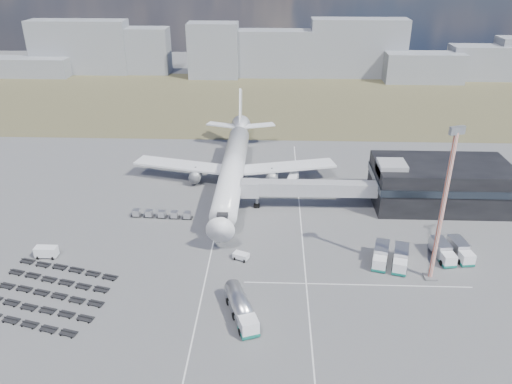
{
  "coord_description": "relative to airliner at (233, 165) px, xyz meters",
  "views": [
    {
      "loc": [
        9.83,
        -80.31,
        53.22
      ],
      "look_at": [
        6.04,
        20.36,
        4.0
      ],
      "focal_mm": 35.0,
      "sensor_mm": 36.0,
      "label": 1
    }
  ],
  "objects": [
    {
      "name": "catering_truck",
      "position": [
        14.75,
        0.16,
        -3.99
      ],
      "size": [
        3.24,
        5.87,
        2.55
      ],
      "rotation": [
        0.0,
        0.0,
        -0.18
      ],
      "color": "white",
      "rests_on": "ground"
    },
    {
      "name": "service_trucks_far",
      "position": [
        44.02,
        -31.14,
        -3.71
      ],
      "size": [
        7.0,
        8.02,
        2.91
      ],
      "rotation": [
        0.0,
        0.0,
        0.14
      ],
      "color": "white",
      "rests_on": "ground"
    },
    {
      "name": "fuel_tanker",
      "position": [
        5.09,
        -49.67,
        -3.48
      ],
      "size": [
        6.41,
        11.5,
        3.62
      ],
      "rotation": [
        0.0,
        0.0,
        0.34
      ],
      "color": "white",
      "rests_on": "ground"
    },
    {
      "name": "skyline",
      "position": [
        9.83,
        119.04,
        4.55
      ],
      "size": [
        324.59,
        25.74,
        25.49
      ],
      "color": "gray",
      "rests_on": "ground"
    },
    {
      "name": "floodlight_mast",
      "position": [
        38.35,
        -37.73,
        8.99
      ],
      "size": [
        2.7,
        2.2,
        28.49
      ],
      "rotation": [
        0.0,
        0.0,
        0.36
      ],
      "color": "#BD3B1E",
      "rests_on": "ground"
    },
    {
      "name": "airliner",
      "position": [
        0.0,
        0.0,
        0.0
      ],
      "size": [
        51.59,
        64.53,
        17.62
      ],
      "color": "white",
      "rests_on": "ground"
    },
    {
      "name": "terminal",
      "position": [
        47.77,
        -8.41,
        -0.04
      ],
      "size": [
        30.4,
        16.4,
        11.0
      ],
      "color": "black",
      "rests_on": "ground"
    },
    {
      "name": "pushback_tug",
      "position": [
        4.0,
        -33.17,
        -4.61
      ],
      "size": [
        3.33,
        2.66,
        1.35
      ],
      "primitive_type": "cube",
      "rotation": [
        0.0,
        0.0,
        -0.41
      ],
      "color": "white",
      "rests_on": "ground"
    },
    {
      "name": "grass_strip",
      "position": [
        0.0,
        77.62,
        -5.29
      ],
      "size": [
        420.0,
        90.0,
        0.01
      ],
      "primitive_type": "cube",
      "color": "brown",
      "rests_on": "ground"
    },
    {
      "name": "service_trucks_near",
      "position": [
        31.96,
        -33.7,
        -3.68
      ],
      "size": [
        7.91,
        8.76,
        2.97
      ],
      "rotation": [
        0.0,
        0.0,
        -0.27
      ],
      "color": "white",
      "rests_on": "ground"
    },
    {
      "name": "ground",
      "position": [
        0.0,
        -32.38,
        -5.29
      ],
      "size": [
        420.0,
        420.0,
        0.0
      ],
      "primitive_type": "plane",
      "color": "#565659",
      "rests_on": "ground"
    },
    {
      "name": "baggage_dollies",
      "position": [
        -29.61,
        -45.29,
        -4.97
      ],
      "size": [
        26.21,
        21.34,
        0.63
      ],
      "rotation": [
        0.0,
        0.0,
        -0.25
      ],
      "color": "black",
      "rests_on": "ground"
    },
    {
      "name": "utility_van",
      "position": [
        -33.24,
        -33.78,
        -4.18
      ],
      "size": [
        4.17,
        1.9,
        2.23
      ],
      "primitive_type": "cube",
      "rotation": [
        0.0,
        0.0,
        -0.0
      ],
      "color": "white",
      "rests_on": "ground"
    },
    {
      "name": "uld_row",
      "position": [
        -14.47,
        -17.49,
        -4.39
      ],
      "size": [
        13.76,
        2.19,
        1.5
      ],
      "rotation": [
        0.0,
        0.0,
        -0.06
      ],
      "color": "black",
      "rests_on": "ground"
    },
    {
      "name": "jet_bridge",
      "position": [
        15.9,
        -11.95,
        -0.24
      ],
      "size": [
        30.3,
        3.8,
        7.05
      ],
      "color": "#939399",
      "rests_on": "ground"
    },
    {
      "name": "lane_markings",
      "position": [
        9.77,
        -29.38,
        -5.29
      ],
      "size": [
        47.12,
        110.0,
        0.01
      ],
      "color": "silver",
      "rests_on": "ground"
    }
  ]
}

